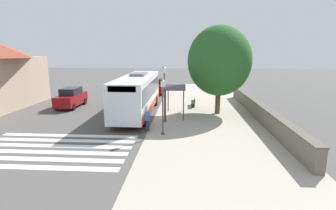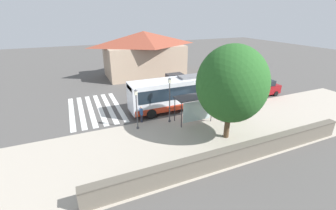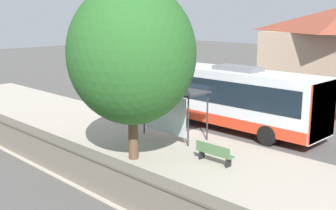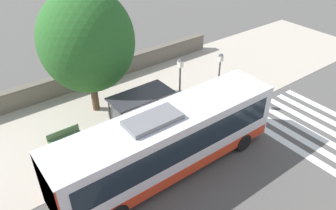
% 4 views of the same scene
% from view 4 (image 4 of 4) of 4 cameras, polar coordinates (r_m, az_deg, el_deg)
% --- Properties ---
extents(ground_plane, '(120.00, 120.00, 0.00)m').
position_cam_4_polar(ground_plane, '(18.15, 0.12, -6.65)').
color(ground_plane, '#514F4C').
rests_on(ground_plane, ground).
extents(sidewalk_plaza, '(9.00, 44.00, 0.02)m').
position_cam_4_polar(sidewalk_plaza, '(21.19, -7.22, -0.30)').
color(sidewalk_plaza, '#ADA393').
rests_on(sidewalk_plaza, ground).
extents(crosswalk_stripes, '(9.00, 5.25, 0.01)m').
position_cam_4_polar(crosswalk_stripes, '(20.68, 26.21, -4.97)').
color(crosswalk_stripes, silver).
rests_on(crosswalk_stripes, ground).
extents(stone_wall, '(0.60, 20.00, 1.34)m').
position_cam_4_polar(stone_wall, '(24.02, -12.31, 5.33)').
color(stone_wall, '#6B6356').
rests_on(stone_wall, ground).
extents(bus, '(2.65, 11.50, 3.52)m').
position_cam_4_polar(bus, '(15.45, 0.08, -6.24)').
color(bus, silver).
rests_on(bus, ground).
extents(bus_shelter, '(1.71, 3.45, 2.50)m').
position_cam_4_polar(bus_shelter, '(17.91, -5.02, 0.88)').
color(bus_shelter, '#2D2D33').
rests_on(bus_shelter, ground).
extents(pedestrian, '(0.34, 0.22, 1.62)m').
position_cam_4_polar(pedestrian, '(19.73, 9.32, -0.05)').
color(pedestrian, '#2D3347').
rests_on(pedestrian, ground).
extents(bench, '(0.40, 1.81, 0.88)m').
position_cam_4_polar(bench, '(18.70, -17.60, -5.25)').
color(bench, '#4C7247').
rests_on(bench, ground).
extents(street_lamp_near, '(0.28, 0.28, 3.71)m').
position_cam_4_polar(street_lamp_near, '(20.18, 8.85, 5.03)').
color(street_lamp_near, '#4C4C51').
rests_on(street_lamp_near, ground).
extents(street_lamp_far, '(0.28, 0.28, 4.33)m').
position_cam_4_polar(street_lamp_far, '(18.04, 2.07, 3.03)').
color(street_lamp_far, '#4C4C51').
rests_on(street_lamp_far, ground).
extents(shade_tree, '(5.42, 5.42, 7.59)m').
position_cam_4_polar(shade_tree, '(19.17, -13.98, 10.75)').
color(shade_tree, brown).
rests_on(shade_tree, ground).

